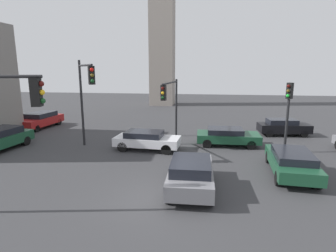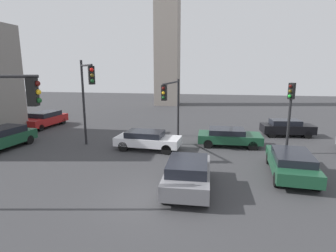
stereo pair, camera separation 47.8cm
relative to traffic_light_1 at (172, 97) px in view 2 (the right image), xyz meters
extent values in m
plane|color=#38383A|center=(0.80, -8.87, -3.34)|extent=(96.02, 96.02, 0.00)
cube|color=black|center=(-3.39, -10.48, 1.21)|extent=(0.37, 0.37, 1.00)
sphere|color=#4C0F0C|center=(-3.19, -10.45, 1.51)|extent=(0.20, 0.20, 0.20)
sphere|color=yellow|center=(-3.19, -10.45, 1.21)|extent=(0.20, 0.20, 0.20)
sphere|color=#14471E|center=(-3.19, -10.45, 0.91)|extent=(0.20, 0.20, 0.20)
cylinder|color=black|center=(0.22, 2.07, -1.07)|extent=(0.16, 0.16, 4.56)
cylinder|color=black|center=(0.00, -0.02, 1.04)|extent=(0.56, 4.19, 0.12)
cube|color=black|center=(-0.19, -1.86, 0.49)|extent=(0.35, 0.35, 1.00)
sphere|color=#4C0F0C|center=(-0.21, -2.06, 0.79)|extent=(0.20, 0.20, 0.20)
sphere|color=yellow|center=(-0.21, -2.06, 0.49)|extent=(0.20, 0.20, 0.20)
sphere|color=#14471E|center=(-0.21, -2.06, 0.19)|extent=(0.20, 0.20, 0.20)
cylinder|color=black|center=(7.71, -1.38, -1.09)|extent=(0.16, 0.16, 4.51)
cube|color=black|center=(7.71, -1.38, 0.67)|extent=(0.45, 0.45, 1.00)
sphere|color=#4C0F0C|center=(7.58, -1.53, 0.97)|extent=(0.20, 0.20, 0.20)
sphere|color=#594714|center=(7.58, -1.53, 0.67)|extent=(0.20, 0.20, 0.20)
sphere|color=green|center=(7.58, -1.53, 0.37)|extent=(0.20, 0.20, 0.20)
cylinder|color=black|center=(-6.01, -1.51, -0.38)|extent=(0.16, 0.16, 5.93)
cylinder|color=black|center=(-4.77, -3.36, 2.22)|extent=(2.57, 3.76, 0.12)
cube|color=black|center=(-3.68, -5.00, 1.67)|extent=(0.44, 0.44, 1.00)
sphere|color=red|center=(-3.56, -5.16, 1.97)|extent=(0.20, 0.20, 0.20)
sphere|color=#594714|center=(-3.56, -5.16, 1.67)|extent=(0.20, 0.20, 0.20)
sphere|color=#14471E|center=(-3.56, -5.16, 1.37)|extent=(0.20, 0.20, 0.20)
cube|color=#19472D|center=(-11.13, -3.63, -2.67)|extent=(2.48, 4.83, 0.70)
cube|color=black|center=(-11.10, -3.40, -2.12)|extent=(2.02, 2.77, 0.48)
cylinder|color=black|center=(-10.14, -2.14, -3.02)|extent=(0.43, 0.68, 0.65)
cylinder|color=black|center=(-11.77, -1.97, -3.02)|extent=(0.43, 0.68, 0.65)
cube|color=slate|center=(1.96, -7.75, -2.69)|extent=(2.03, 4.28, 0.65)
cube|color=black|center=(1.96, -7.96, -2.16)|extent=(1.76, 2.41, 0.49)
cylinder|color=black|center=(1.13, -6.32, -3.02)|extent=(0.36, 0.66, 0.65)
cylinder|color=black|center=(2.73, -6.29, -3.02)|extent=(0.36, 0.66, 0.65)
cylinder|color=black|center=(1.19, -9.21, -3.02)|extent=(0.36, 0.66, 0.65)
cylinder|color=black|center=(2.79, -9.17, -3.02)|extent=(0.36, 0.66, 0.65)
cube|color=silver|center=(-1.28, -2.02, -2.74)|extent=(4.43, 2.11, 0.55)
cube|color=black|center=(-1.49, -2.00, -2.29)|extent=(2.52, 1.76, 0.42)
cylinder|color=black|center=(0.24, -1.37, -3.01)|extent=(0.68, 0.37, 0.66)
cylinder|color=black|center=(0.14, -2.86, -3.01)|extent=(0.68, 0.37, 0.66)
cylinder|color=black|center=(-2.69, -1.17, -3.01)|extent=(0.68, 0.37, 0.66)
cylinder|color=black|center=(-2.79, -2.66, -3.01)|extent=(0.68, 0.37, 0.66)
cube|color=#19472D|center=(4.17, -0.15, -2.76)|extent=(4.38, 2.06, 0.56)
cube|color=black|center=(3.96, -0.15, -2.31)|extent=(2.46, 1.79, 0.41)
cylinder|color=black|center=(5.64, 0.69, -3.03)|extent=(0.62, 0.37, 0.62)
cylinder|color=black|center=(5.67, -0.94, -3.03)|extent=(0.62, 0.37, 0.62)
cylinder|color=black|center=(2.68, 0.65, -3.03)|extent=(0.62, 0.37, 0.62)
cylinder|color=black|center=(2.71, -0.98, -3.03)|extent=(0.62, 0.37, 0.62)
cube|color=maroon|center=(-12.59, 3.43, -2.71)|extent=(2.41, 4.80, 0.68)
cube|color=black|center=(-12.57, 3.67, -2.17)|extent=(1.99, 2.74, 0.47)
cylinder|color=black|center=(-11.92, 1.79, -3.05)|extent=(0.41, 0.62, 0.59)
cylinder|color=black|center=(-13.55, 1.94, -3.05)|extent=(0.41, 0.62, 0.59)
cylinder|color=black|center=(-11.63, 4.93, -3.05)|extent=(0.41, 0.62, 0.59)
cylinder|color=black|center=(-13.26, 5.08, -3.05)|extent=(0.41, 0.62, 0.59)
cube|color=black|center=(8.92, 3.51, -2.72)|extent=(4.14, 1.98, 0.66)
cube|color=black|center=(8.72, 3.49, -2.22)|extent=(2.36, 1.62, 0.43)
cylinder|color=black|center=(10.21, 4.29, -3.05)|extent=(0.61, 0.34, 0.58)
cylinder|color=black|center=(10.33, 2.98, -3.05)|extent=(0.61, 0.34, 0.58)
cylinder|color=black|center=(7.50, 4.04, -3.05)|extent=(0.61, 0.34, 0.58)
cylinder|color=black|center=(7.62, 2.72, -3.05)|extent=(0.61, 0.34, 0.58)
cube|color=#19472D|center=(6.98, -5.28, -2.71)|extent=(2.31, 4.85, 0.57)
cube|color=black|center=(6.96, -5.51, -2.26)|extent=(1.92, 2.76, 0.42)
cylinder|color=black|center=(6.29, -3.62, -3.00)|extent=(0.40, 0.71, 0.69)
cylinder|color=black|center=(7.90, -3.74, -3.00)|extent=(0.40, 0.71, 0.69)
cylinder|color=black|center=(6.05, -6.82, -3.00)|extent=(0.40, 0.71, 0.69)
cylinder|color=black|center=(7.66, -6.94, -3.00)|extent=(0.40, 0.71, 0.69)
camera|label=1|loc=(2.54, -19.38, 2.03)|focal=29.20mm
camera|label=2|loc=(3.02, -19.31, 2.03)|focal=29.20mm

